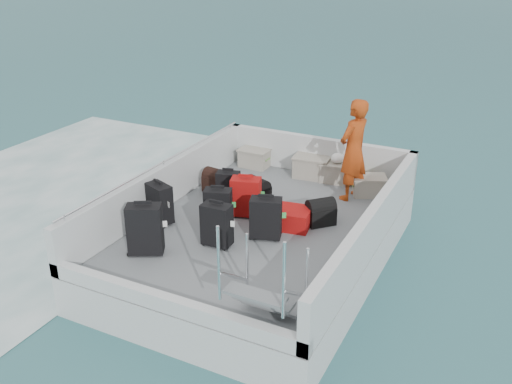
% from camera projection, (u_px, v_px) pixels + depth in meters
% --- Properties ---
extents(ground, '(160.00, 160.00, 0.00)m').
position_uv_depth(ground, '(260.00, 261.00, 8.97)').
color(ground, '#16444E').
rests_on(ground, ground).
extents(wake_foam, '(10.00, 10.00, 0.00)m').
position_uv_depth(wake_foam, '(36.00, 203.00, 10.94)').
color(wake_foam, white).
rests_on(wake_foam, ground).
extents(ferry_hull, '(3.60, 5.00, 0.60)m').
position_uv_depth(ferry_hull, '(260.00, 244.00, 8.85)').
color(ferry_hull, silver).
rests_on(ferry_hull, ground).
extents(deck, '(3.30, 4.70, 0.02)m').
position_uv_depth(deck, '(260.00, 227.00, 8.72)').
color(deck, slate).
rests_on(deck, ferry_hull).
extents(deck_fittings, '(3.60, 5.00, 0.90)m').
position_uv_depth(deck_fittings, '(272.00, 217.00, 8.16)').
color(deck_fittings, silver).
rests_on(deck_fittings, deck).
extents(suitcase_0, '(0.55, 0.46, 0.73)m').
position_uv_depth(suitcase_0, '(145.00, 230.00, 7.82)').
color(suitcase_0, black).
rests_on(suitcase_0, deck).
extents(suitcase_1, '(0.48, 0.38, 0.63)m').
position_uv_depth(suitcase_1, '(160.00, 204.00, 8.71)').
color(suitcase_1, black).
rests_on(suitcase_1, deck).
extents(suitcase_2, '(0.42, 0.31, 0.54)m').
position_uv_depth(suitcase_2, '(228.00, 187.00, 9.40)').
color(suitcase_2, black).
rests_on(suitcase_2, deck).
extents(suitcase_3, '(0.43, 0.26, 0.64)m').
position_uv_depth(suitcase_3, '(217.00, 225.00, 8.04)').
color(suitcase_3, black).
rests_on(suitcase_3, deck).
extents(suitcase_4, '(0.46, 0.36, 0.60)m').
position_uv_depth(suitcase_4, '(218.00, 208.00, 8.61)').
color(suitcase_4, black).
rests_on(suitcase_4, deck).
extents(suitcase_5, '(0.52, 0.39, 0.63)m').
position_uv_depth(suitcase_5, '(246.00, 197.00, 8.93)').
color(suitcase_5, '#B00D0E').
rests_on(suitcase_5, deck).
extents(suitcase_7, '(0.51, 0.38, 0.63)m').
position_uv_depth(suitcase_7, '(266.00, 219.00, 8.25)').
color(suitcase_7, black).
rests_on(suitcase_7, deck).
extents(suitcase_8, '(0.80, 0.59, 0.29)m').
position_uv_depth(suitcase_8, '(286.00, 217.00, 8.67)').
color(suitcase_8, '#B00D0E').
rests_on(suitcase_8, deck).
extents(duffel_0, '(0.57, 0.37, 0.32)m').
position_uv_depth(duffel_0, '(219.00, 184.00, 9.83)').
color(duffel_0, black).
rests_on(duffel_0, deck).
extents(duffel_1, '(0.50, 0.44, 0.32)m').
position_uv_depth(duffel_1, '(257.00, 192.00, 9.50)').
color(duffel_1, black).
rests_on(duffel_1, deck).
extents(duffel_2, '(0.51, 0.51, 0.32)m').
position_uv_depth(duffel_2, '(320.00, 214.00, 8.74)').
color(duffel_2, black).
rests_on(duffel_2, deck).
extents(crate_0, '(0.54, 0.38, 0.32)m').
position_uv_depth(crate_0, '(254.00, 159.00, 10.94)').
color(crate_0, '#A8A092').
rests_on(crate_0, deck).
extents(crate_1, '(0.66, 0.48, 0.37)m').
position_uv_depth(crate_1, '(312.00, 168.00, 10.45)').
color(crate_1, '#A8A092').
rests_on(crate_1, deck).
extents(crate_2, '(0.58, 0.43, 0.33)m').
position_uv_depth(crate_2, '(337.00, 173.00, 10.26)').
color(crate_2, '#A8A092').
rests_on(crate_2, deck).
extents(crate_3, '(0.62, 0.55, 0.31)m').
position_uv_depth(crate_3, '(369.00, 186.00, 9.72)').
color(crate_3, '#A8A092').
rests_on(crate_3, deck).
extents(yellow_bag, '(0.28, 0.26, 0.22)m').
position_uv_depth(yellow_bag, '(359.00, 180.00, 10.11)').
color(yellow_bag, gold).
rests_on(yellow_bag, deck).
extents(white_bag, '(0.24, 0.24, 0.18)m').
position_uv_depth(white_bag, '(338.00, 160.00, 10.16)').
color(white_bag, white).
rests_on(white_bag, crate_2).
extents(passenger, '(0.59, 0.73, 1.71)m').
position_uv_depth(passenger, '(353.00, 150.00, 9.34)').
color(passenger, '#EE5116').
rests_on(passenger, deck).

